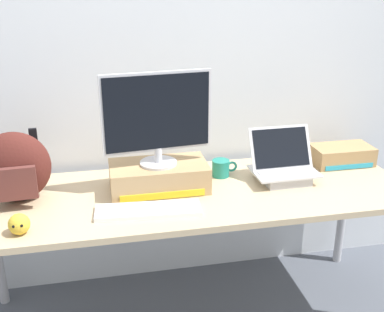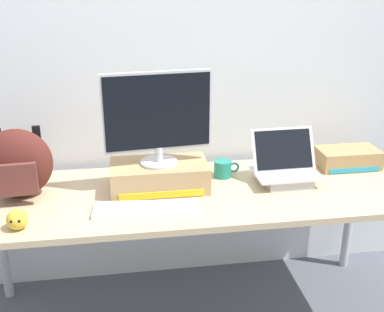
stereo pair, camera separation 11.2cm
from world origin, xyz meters
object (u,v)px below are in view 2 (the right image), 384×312
plush_toy (17,219)px  coffee_mug (223,169)px  desktop_monitor (158,117)px  toner_box_cyan (347,158)px  toner_box_yellow (159,176)px  messenger_backpack (17,164)px  open_laptop (285,172)px  external_keyboard (146,209)px

plush_toy → coffee_mug: bearing=22.9°
desktop_monitor → toner_box_cyan: desktop_monitor is taller
desktop_monitor → coffee_mug: desktop_monitor is taller
plush_toy → toner_box_yellow: bearing=27.2°
desktop_monitor → messenger_backpack: 0.68m
toner_box_yellow → desktop_monitor: bearing=-82.0°
open_laptop → messenger_backpack: bearing=177.5°
toner_box_yellow → open_laptop: (0.62, -0.03, -0.01)m
open_laptop → plush_toy: bearing=-168.1°
toner_box_cyan → external_keyboard: bearing=-162.3°
plush_toy → open_laptop: bearing=13.1°
coffee_mug → plush_toy: 1.02m
desktop_monitor → messenger_backpack: (-0.65, 0.01, -0.20)m
coffee_mug → toner_box_cyan: 0.68m
external_keyboard → toner_box_cyan: bearing=22.3°
open_laptop → messenger_backpack: 1.28m
desktop_monitor → coffee_mug: (0.33, 0.09, -0.31)m
desktop_monitor → external_keyboard: bearing=-114.9°
coffee_mug → toner_box_cyan: toner_box_cyan is taller
open_laptop → plush_toy: 1.26m
open_laptop → desktop_monitor: bearing=176.7°
plush_toy → toner_box_cyan: size_ratio=0.27×
desktop_monitor → plush_toy: 0.75m
messenger_backpack → toner_box_cyan: (1.66, 0.11, -0.11)m
desktop_monitor → open_laptop: 0.69m
messenger_backpack → coffee_mug: messenger_backpack is taller
coffee_mug → plush_toy: (-0.94, -0.39, -0.00)m
desktop_monitor → open_laptop: bearing=-8.1°
open_laptop → toner_box_cyan: 0.42m
toner_box_yellow → toner_box_cyan: size_ratio=1.45×
messenger_backpack → plush_toy: messenger_backpack is taller
toner_box_yellow → messenger_backpack: (-0.65, 0.00, 0.10)m
desktop_monitor → plush_toy: size_ratio=5.95×
desktop_monitor → plush_toy: bearing=-158.8°
messenger_backpack → toner_box_cyan: messenger_backpack is taller
toner_box_yellow → desktop_monitor: desktop_monitor is taller
messenger_backpack → plush_toy: (0.04, -0.31, -0.12)m
toner_box_cyan → open_laptop: bearing=-160.3°
external_keyboard → messenger_backpack: (-0.57, 0.24, 0.15)m
plush_toy → toner_box_cyan: 1.68m
toner_box_yellow → toner_box_cyan: 1.02m
desktop_monitor → plush_toy: (-0.60, -0.31, -0.32)m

